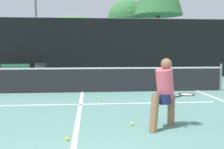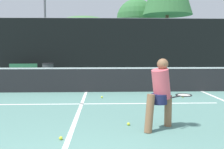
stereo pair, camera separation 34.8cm
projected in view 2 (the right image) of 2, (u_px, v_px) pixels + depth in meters
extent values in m
cube|color=white|center=(82.00, 104.00, 7.86)|extent=(8.25, 0.10, 0.01)
cube|color=white|center=(79.00, 111.00, 6.89)|extent=(0.10, 6.39, 0.01)
cube|color=#232326|center=(86.00, 80.00, 10.03)|extent=(11.00, 0.02, 0.95)
cube|color=white|center=(86.00, 68.00, 9.98)|extent=(11.00, 0.03, 0.06)
cube|color=black|center=(91.00, 48.00, 15.07)|extent=(24.00, 0.06, 3.40)
cylinder|color=slate|center=(91.00, 18.00, 14.90)|extent=(24.00, 0.04, 0.04)
cylinder|color=#8C6042|center=(168.00, 111.00, 5.56)|extent=(0.15, 0.15, 0.66)
cylinder|color=#8C6042|center=(150.00, 113.00, 5.14)|extent=(0.28, 0.27, 0.77)
cylinder|color=#1E234C|center=(159.00, 99.00, 5.32)|extent=(0.33, 0.33, 0.20)
cylinder|color=#E55966|center=(161.00, 84.00, 5.33)|extent=(0.43, 0.41, 0.68)
sphere|color=#8C6042|center=(163.00, 64.00, 5.32)|extent=(0.23, 0.23, 0.23)
cylinder|color=#262628|center=(175.00, 97.00, 5.26)|extent=(0.25, 0.22, 0.03)
torus|color=#262628|center=(184.00, 95.00, 5.47)|extent=(0.48, 0.48, 0.02)
cylinder|color=beige|center=(184.00, 95.00, 5.47)|extent=(0.37, 0.37, 0.01)
sphere|color=#D1E033|center=(102.00, 97.00, 8.81)|extent=(0.07, 0.07, 0.07)
sphere|color=#D1E033|center=(61.00, 138.00, 4.73)|extent=(0.07, 0.07, 0.07)
sphere|color=#D1E033|center=(129.00, 124.00, 5.63)|extent=(0.07, 0.07, 0.07)
sphere|color=#D1E033|center=(183.00, 97.00, 8.90)|extent=(0.07, 0.07, 0.07)
cube|color=#33724C|center=(23.00, 72.00, 14.17)|extent=(1.51, 0.46, 0.04)
cube|color=#33724C|center=(23.00, 68.00, 14.33)|extent=(1.49, 0.14, 0.42)
cube|color=#333338|center=(12.00, 76.00, 14.13)|extent=(0.06, 0.32, 0.44)
cube|color=#333338|center=(34.00, 76.00, 14.25)|extent=(0.06, 0.32, 0.44)
cylinder|color=#3F3F42|center=(48.00, 72.00, 13.98)|extent=(0.58, 0.58, 0.87)
cylinder|color=black|center=(48.00, 64.00, 13.94)|extent=(0.61, 0.61, 0.04)
cube|color=navy|center=(59.00, 66.00, 18.46)|extent=(1.76, 4.06, 0.92)
cube|color=#1E2328|center=(59.00, 55.00, 18.19)|extent=(1.48, 2.44, 0.62)
cylinder|color=black|center=(73.00, 67.00, 19.80)|extent=(0.18, 0.60, 0.60)
cylinder|color=black|center=(68.00, 70.00, 17.22)|extent=(0.18, 0.60, 0.60)
cylinder|color=slate|center=(45.00, 21.00, 19.21)|extent=(0.16, 0.16, 7.43)
cylinder|color=brown|center=(136.00, 50.00, 24.13)|extent=(0.28, 0.28, 3.21)
sphere|color=#38753D|center=(136.00, 19.00, 23.86)|extent=(3.53, 3.53, 3.53)
cylinder|color=brown|center=(167.00, 43.00, 21.08)|extent=(0.28, 0.28, 4.37)
cylinder|color=brown|center=(84.00, 47.00, 22.37)|extent=(0.28, 0.28, 3.61)
ellipsoid|color=#477F42|center=(84.00, 22.00, 22.16)|extent=(3.98, 3.98, 0.90)
cube|color=#B2ADA3|center=(97.00, 42.00, 34.21)|extent=(36.00, 2.40, 5.34)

